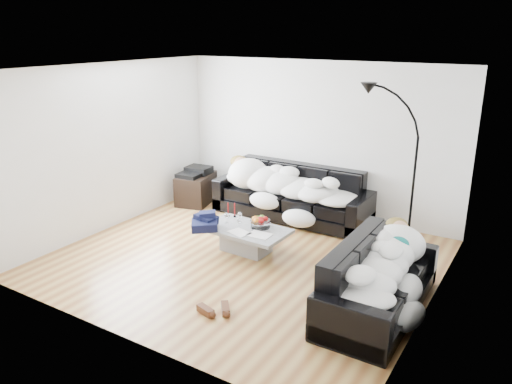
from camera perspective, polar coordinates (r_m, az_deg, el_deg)
The scene contains 24 objects.
ground at distance 7.07m, azimuth -1.29°, elevation -7.60°, with size 5.00×5.00×0.00m, color brown.
wall_back at distance 8.53m, azimuth 6.92°, elevation 6.02°, with size 5.00×0.02×2.60m, color silver.
wall_left at distance 8.21m, azimuth -16.23°, elevation 4.95°, with size 0.02×4.50×2.60m, color silver.
wall_right at distance 5.71m, azimuth 20.19°, elevation -1.07°, with size 0.02×4.50×2.60m, color silver.
ceiling at distance 6.39m, azimuth -1.45°, elevation 13.91°, with size 5.00×5.00×0.00m, color white.
sofa_back at distance 8.44m, azimuth 4.08°, elevation -0.10°, with size 2.67×0.92×0.87m, color black.
sofa_right at distance 5.85m, azimuth 13.92°, elevation -9.56°, with size 1.99×0.85×0.80m, color black.
sleeper_back at distance 8.34m, azimuth 3.95°, elevation 1.18°, with size 2.26×0.78×0.45m, color white, non-canonical shape.
sleeper_right at distance 5.75m, azimuth 14.09°, elevation -7.56°, with size 1.70×0.72×0.42m, color white, non-canonical shape.
teal_cushion at distance 6.27m, azimuth 15.39°, elevation -4.55°, with size 0.36×0.30×0.20m, color #0F6A65.
coffee_table at distance 7.23m, azimuth -1.17°, elevation -5.46°, with size 1.22×0.71×0.36m, color #939699.
fruit_bowl at distance 7.16m, azimuth 0.50°, elevation -3.38°, with size 0.29×0.29×0.18m, color white.
wine_glass_a at distance 7.32m, azimuth -1.88°, elevation -2.94°, with size 0.07×0.07×0.16m, color white.
wine_glass_b at distance 7.34m, azimuth -3.39°, elevation -2.97°, with size 0.07×0.07×0.15m, color white.
wine_glass_c at distance 7.14m, azimuth -2.00°, elevation -3.58°, with size 0.06×0.06×0.15m, color white.
candle_left at distance 7.58m, azimuth -3.20°, elevation -2.03°, with size 0.04×0.04×0.21m, color maroon.
candle_right at distance 7.54m, azimuth -2.46°, elevation -2.09°, with size 0.04×0.04×0.22m, color maroon.
newspaper_a at distance 6.92m, azimuth 0.41°, elevation -4.89°, with size 0.32×0.24×0.01m, color silver.
newspaper_b at distance 7.00m, azimuth -1.89°, elevation -4.62°, with size 0.30×0.22×0.01m, color silver.
navy_jacket at distance 7.16m, azimuth -5.88°, elevation -2.73°, with size 0.39×0.32×0.19m, color black, non-canonical shape.
shoes at distance 5.83m, azimuth -4.73°, elevation -13.20°, with size 0.40×0.29×0.09m, color #472311, non-canonical shape.
av_cabinet at distance 9.26m, azimuth -6.87°, elevation 0.39°, with size 0.54×0.78×0.54m, color black.
stereo at distance 9.17m, azimuth -6.95°, elevation 2.38°, with size 0.44×0.34×0.13m, color black.
floor_lamp at distance 7.10m, azimuth 17.53°, elevation 0.74°, with size 0.76×0.31×2.10m, color black, non-canonical shape.
Camera 1 is at (3.48, -5.34, 3.06)m, focal length 35.00 mm.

